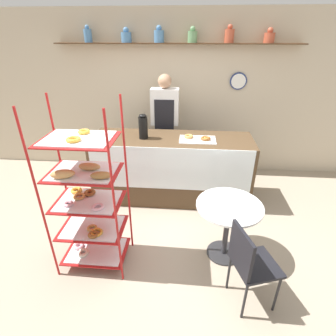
{
  "coord_description": "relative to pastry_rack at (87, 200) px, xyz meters",
  "views": [
    {
      "loc": [
        0.25,
        -2.53,
        2.34
      ],
      "look_at": [
        0.0,
        0.36,
        0.84
      ],
      "focal_mm": 28.0,
      "sensor_mm": 36.0,
      "label": 1
    }
  ],
  "objects": [
    {
      "name": "ground_plane",
      "position": [
        0.76,
        0.4,
        -0.83
      ],
      "size": [
        14.0,
        14.0,
        0.0
      ],
      "primitive_type": "plane",
      "color": "gray"
    },
    {
      "name": "display_counter",
      "position": [
        0.76,
        1.41,
        -0.34
      ],
      "size": [
        2.33,
        0.75,
        0.98
      ],
      "color": "#4C3823",
      "rests_on": "ground_plane"
    },
    {
      "name": "cafe_chair",
      "position": [
        1.57,
        -0.39,
        -0.29
      ],
      "size": [
        0.48,
        0.48,
        0.87
      ],
      "rotation": [
        0.0,
        0.0,
        8.17
      ],
      "color": "black",
      "rests_on": "ground_plane"
    },
    {
      "name": "pastry_rack",
      "position": [
        0.0,
        0.0,
        0.0
      ],
      "size": [
        0.73,
        0.52,
        1.84
      ],
      "color": "#A51919",
      "rests_on": "ground_plane"
    },
    {
      "name": "back_wall",
      "position": [
        0.76,
        2.5,
        0.54
      ],
      "size": [
        10.0,
        0.3,
        2.7
      ],
      "color": "beige",
      "rests_on": "ground_plane"
    },
    {
      "name": "cafe_table",
      "position": [
        1.46,
        0.22,
        -0.3
      ],
      "size": [
        0.72,
        0.72,
        0.7
      ],
      "color": "#262628",
      "rests_on": "ground_plane"
    },
    {
      "name": "person_worker",
      "position": [
        0.59,
        2.04,
        0.15
      ],
      "size": [
        0.44,
        0.23,
        1.78
      ],
      "color": "#282833",
      "rests_on": "ground_plane"
    },
    {
      "name": "donut_tray_counter",
      "position": [
        1.13,
        1.37,
        0.17
      ],
      "size": [
        0.51,
        0.33,
        0.05
      ],
      "color": "white",
      "rests_on": "display_counter"
    },
    {
      "name": "coffee_carafe",
      "position": [
        0.35,
        1.37,
        0.33
      ],
      "size": [
        0.13,
        0.13,
        0.36
      ],
      "color": "black",
      "rests_on": "display_counter"
    }
  ]
}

